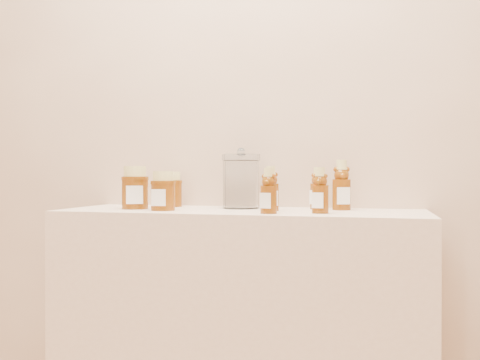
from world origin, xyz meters
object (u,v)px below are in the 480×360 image
(honey_jar_left, at_px, (135,188))
(display_table, at_px, (240,346))
(bear_bottle_front_left, at_px, (269,188))
(glass_canister, at_px, (241,179))
(bear_bottle_back_left, at_px, (271,186))

(honey_jar_left, bearing_deg, display_table, -20.12)
(display_table, bearing_deg, honey_jar_left, -175.31)
(bear_bottle_front_left, relative_size, honey_jar_left, 1.07)
(bear_bottle_front_left, xyz_separation_m, honey_jar_left, (-0.49, 0.09, -0.00))
(glass_canister, bearing_deg, bear_bottle_front_left, -56.14)
(bear_bottle_back_left, relative_size, glass_canister, 0.80)
(bear_bottle_front_left, height_order, glass_canister, glass_canister)
(glass_canister, bearing_deg, display_table, -76.82)
(display_table, distance_m, honey_jar_left, 0.64)
(honey_jar_left, distance_m, glass_canister, 0.37)
(display_table, bearing_deg, bear_bottle_front_left, -45.19)
(display_table, height_order, honey_jar_left, honey_jar_left)
(bear_bottle_back_left, xyz_separation_m, honey_jar_left, (-0.47, -0.02, -0.01))
(honey_jar_left, xyz_separation_m, glass_canister, (0.35, 0.12, 0.03))
(display_table, xyz_separation_m, bear_bottle_back_left, (0.10, -0.01, 0.53))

